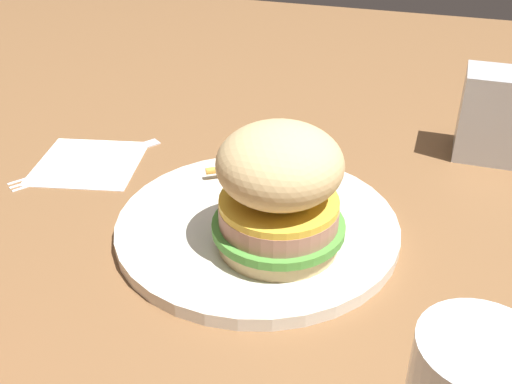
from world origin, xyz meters
TOP-DOWN VIEW (x-y plane):
  - ground_plane at (0.00, 0.00)m, footprint 1.60×1.60m
  - plate at (-0.01, 0.00)m, footprint 0.25×0.25m
  - sandwich at (-0.04, -0.03)m, footprint 0.11×0.11m
  - fries_pile at (0.05, 0.03)m, footprint 0.10×0.09m
  - napkin at (0.05, 0.22)m, footprint 0.13×0.13m
  - fork at (0.05, 0.22)m, footprint 0.15×0.11m
  - napkin_dispenser at (0.21, -0.21)m, footprint 0.06×0.09m

SIDE VIEW (x-z plane):
  - ground_plane at x=0.00m, z-range 0.00..0.00m
  - napkin at x=0.05m, z-range 0.00..0.00m
  - fork at x=0.05m, z-range 0.00..0.01m
  - plate at x=-0.01m, z-range 0.00..0.01m
  - fries_pile at x=0.05m, z-range 0.01..0.02m
  - napkin_dispenser at x=0.21m, z-range 0.00..0.10m
  - sandwich at x=-0.04m, z-range 0.01..0.12m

